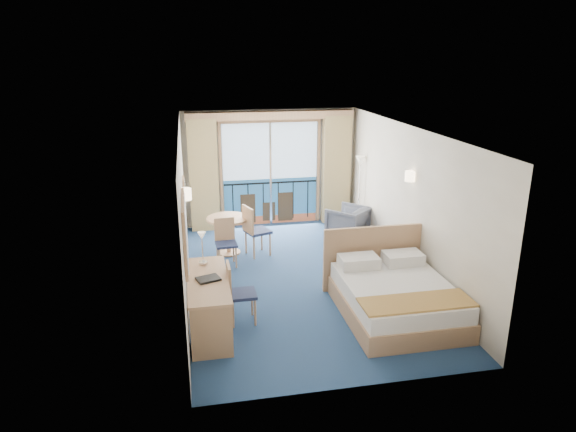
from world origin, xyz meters
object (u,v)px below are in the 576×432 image
object	(u,v)px
round_table	(228,226)
floor_lamp	(360,175)
bed	(395,295)
nightstand	(392,257)
desk	(210,316)
desk_chair	(237,290)
table_chair_a	(254,228)
table_chair_b	(226,239)
armchair	(348,222)

from	to	relation	value
round_table	floor_lamp	bearing A→B (deg)	15.34
bed	nightstand	world-z (taller)	bed
bed	round_table	world-z (taller)	bed
desk	round_table	bearing A→B (deg)	81.08
desk_chair	table_chair_a	size ratio (longest dim) A/B	0.92
table_chair_b	bed	bearing A→B (deg)	-49.48
desk	round_table	distance (m)	3.46
round_table	table_chair_b	distance (m)	0.58
floor_lamp	desk_chair	world-z (taller)	floor_lamp
floor_lamp	table_chair_b	world-z (taller)	floor_lamp
nightstand	table_chair_a	distance (m)	2.77
nightstand	floor_lamp	bearing A→B (deg)	87.36
bed	floor_lamp	bearing A→B (deg)	79.64
armchair	desk	world-z (taller)	desk
desk_chair	bed	bearing A→B (deg)	-95.87
nightstand	armchair	bearing A→B (deg)	98.26
desk_chair	table_chair_b	size ratio (longest dim) A/B	1.05
desk_chair	round_table	bearing A→B (deg)	-2.97
table_chair_b	floor_lamp	bearing A→B (deg)	20.51
armchair	floor_lamp	size ratio (longest dim) A/B	0.45
nightstand	desk_chair	xyz separation A→B (m)	(-3.04, -1.36, 0.26)
floor_lamp	desk_chair	size ratio (longest dim) A/B	1.82
floor_lamp	desk	xyz separation A→B (m)	(-3.58, -4.25, -0.87)
floor_lamp	round_table	bearing A→B (deg)	-164.66
floor_lamp	table_chair_b	bearing A→B (deg)	-155.95
bed	table_chair_b	xyz separation A→B (m)	(-2.42, 2.50, 0.20)
nightstand	table_chair_a	xyz separation A→B (m)	(-2.44, 1.27, 0.31)
bed	round_table	bearing A→B (deg)	127.13
desk_chair	table_chair_a	xyz separation A→B (m)	(0.60, 2.62, 0.05)
floor_lamp	table_chair_a	distance (m)	2.86
floor_lamp	desk_chair	xyz separation A→B (m)	(-3.15, -3.68, -0.78)
nightstand	table_chair_b	world-z (taller)	table_chair_b
bed	table_chair_a	distance (m)	3.40
armchair	table_chair_b	xyz separation A→B (m)	(-2.76, -0.96, 0.16)
bed	round_table	distance (m)	3.86
desk	nightstand	bearing A→B (deg)	29.05
bed	table_chair_a	xyz separation A→B (m)	(-1.84, 2.84, 0.27)
desk	table_chair_b	distance (m)	2.89
desk	table_chair_b	size ratio (longest dim) A/B	1.87
desk	desk_chair	size ratio (longest dim) A/B	1.79
desk	table_chair_b	xyz separation A→B (m)	(0.44, 2.85, 0.07)
floor_lamp	desk	bearing A→B (deg)	-130.06
armchair	table_chair_b	distance (m)	2.92
nightstand	table_chair_a	world-z (taller)	table_chair_a
nightstand	desk_chair	bearing A→B (deg)	-155.93
desk_chair	table_chair_a	bearing A→B (deg)	-13.63
armchair	floor_lamp	world-z (taller)	floor_lamp
round_table	nightstand	bearing A→B (deg)	-26.98
armchair	round_table	size ratio (longest dim) A/B	0.93
round_table	bed	bearing A→B (deg)	-52.87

